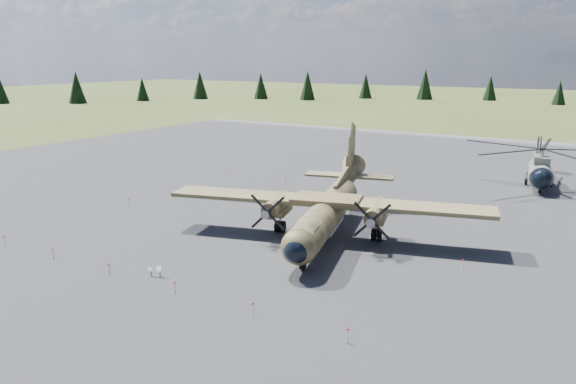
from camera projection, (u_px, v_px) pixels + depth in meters
The scene contains 8 objects.
ground at pixel (267, 233), 47.72m from camera, with size 500.00×500.00×0.00m, color #4D5B28.
apron at pixel (322, 207), 56.02m from camera, with size 120.00×120.00×0.04m, color slate.
transport_plane at pixel (329, 206), 46.84m from camera, with size 26.39×23.60×8.78m.
helicopter_near at pixel (541, 159), 63.53m from camera, with size 21.51×23.27×4.72m.
info_placard_left at pixel (151, 270), 38.34m from camera, with size 0.43×0.22×0.65m.
info_placard_right at pixel (159, 270), 38.18m from camera, with size 0.49×0.23×0.75m.
barrier_fence at pixel (262, 227), 47.77m from camera, with size 33.12×29.62×0.85m.
treeline at pixel (325, 172), 49.26m from camera, with size 326.83×338.68×10.98m.
Camera 1 is at (25.26, -37.96, 14.61)m, focal length 35.00 mm.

